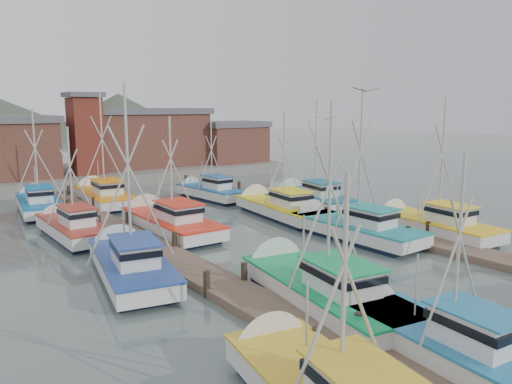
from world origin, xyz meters
TOP-DOWN VIEW (x-y plane):
  - ground at (0.00, 0.00)m, footprint 260.00×260.00m
  - dock_left at (-7.00, 4.04)m, footprint 2.30×46.00m
  - dock_right at (7.00, 4.04)m, footprint 2.30×46.00m
  - quay at (0.00, 37.00)m, footprint 44.00×16.00m
  - shed_center at (6.00, 37.00)m, footprint 14.84×9.54m
  - shed_right at (17.00, 34.00)m, footprint 8.48×6.36m
  - lookout_tower at (-2.00, 33.00)m, footprint 3.60×3.60m
  - boat_0 at (-4.70, -11.18)m, footprint 3.32×8.51m
  - boat_4 at (-4.49, -5.25)m, footprint 4.64×10.36m
  - boat_5 at (4.52, 1.43)m, footprint 4.12×9.82m
  - boat_6 at (-9.68, 2.66)m, footprint 4.64×9.77m
  - boat_7 at (9.43, -1.08)m, footprint 3.91×9.29m
  - boat_8 at (-4.12, 9.79)m, footprint 3.59×10.20m
  - boat_9 at (4.85, 9.09)m, footprint 4.19×10.17m
  - boat_10 at (-9.85, 11.92)m, footprint 3.22×8.45m
  - boat_11 at (9.67, 10.75)m, footprint 4.37×9.63m
  - boat_12 at (-4.23, 22.08)m, footprint 4.15×10.18m
  - boat_13 at (4.22, 18.50)m, footprint 3.21×8.38m
  - boat_14 at (-9.61, 21.57)m, footprint 3.90×9.33m
  - gull_near at (-0.75, -4.26)m, footprint 1.55×0.65m
  - gull_far at (4.55, 3.68)m, footprint 1.48×0.65m

SIDE VIEW (x-z plane):
  - ground at x=0.00m, z-range 0.00..0.00m
  - dock_left at x=-7.00m, z-range -0.54..0.96m
  - dock_right at x=7.00m, z-range -0.54..0.96m
  - quay at x=0.00m, z-range 0.00..1.20m
  - boat_0 at x=-4.70m, z-range -3.11..4.46m
  - boat_13 at x=4.22m, z-range -3.19..4.54m
  - boat_10 at x=-9.85m, z-range -3.19..4.55m
  - boat_8 at x=-4.12m, z-range -3.64..5.00m
  - boat_9 at x=4.85m, z-range -3.73..5.09m
  - boat_4 at x=-4.49m, z-range -4.03..5.40m
  - boat_14 at x=-9.61m, z-range -3.78..5.14m
  - boat_11 at x=9.67m, z-range -4.18..5.55m
  - boat_7 at x=9.43m, z-range -4.17..5.54m
  - boat_5 at x=4.52m, z-range -4.44..5.81m
  - boat_12 at x=-4.23m, z-range -4.47..5.85m
  - boat_6 at x=-9.68m, z-range -4.40..5.77m
  - shed_right at x=17.00m, z-range 1.24..6.44m
  - shed_center at x=6.00m, z-range 1.24..8.14m
  - lookout_tower at x=-2.00m, z-range 1.30..9.80m
  - gull_far at x=4.55m, z-range 7.40..7.64m
  - gull_near at x=-0.75m, z-range 8.91..9.15m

